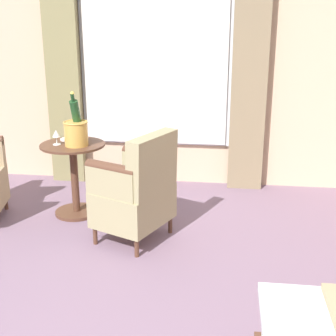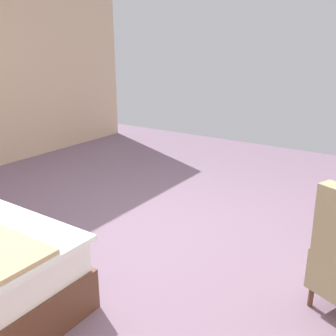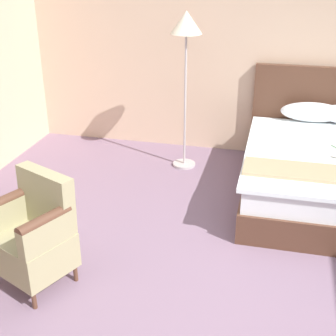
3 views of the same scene
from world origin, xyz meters
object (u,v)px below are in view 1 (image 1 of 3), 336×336
at_px(champagne_bucket, 76,130).
at_px(side_table_round, 74,175).
at_px(snack_plate, 69,139).
at_px(wine_glass_near_bucket, 74,129).
at_px(wine_glass_near_edge, 56,135).
at_px(armchair_by_window, 137,190).

bearing_deg(champagne_bucket, side_table_round, -127.61).
bearing_deg(side_table_round, snack_plate, -149.47).
bearing_deg(wine_glass_near_bucket, wine_glass_near_edge, -27.74).
height_order(snack_plate, armchair_by_window, armchair_by_window).
bearing_deg(wine_glass_near_bucket, armchair_by_window, 48.90).
height_order(side_table_round, wine_glass_near_bucket, wine_glass_near_bucket).
bearing_deg(armchair_by_window, wine_glass_near_edge, -117.19).
xyz_separation_m(side_table_round, champagne_bucket, (0.04, 0.06, 0.44)).
height_order(champagne_bucket, snack_plate, champagne_bucket).
xyz_separation_m(wine_glass_near_bucket, snack_plate, (0.02, -0.06, -0.09)).
xyz_separation_m(wine_glass_near_edge, snack_plate, (-0.18, 0.05, -0.08)).
xyz_separation_m(side_table_round, wine_glass_near_bucket, (-0.15, -0.03, 0.40)).
relative_size(side_table_round, wine_glass_near_bucket, 4.76).
xyz_separation_m(wine_glass_near_bucket, armchair_by_window, (0.61, 0.70, -0.35)).
height_order(champagne_bucket, armchair_by_window, champagne_bucket).
distance_m(side_table_round, armchair_by_window, 0.81).
height_order(champagne_bucket, wine_glass_near_edge, champagne_bucket).
bearing_deg(wine_glass_near_bucket, champagne_bucket, 22.60).
distance_m(champagne_bucket, armchair_by_window, 0.83).
height_order(side_table_round, champagne_bucket, champagne_bucket).
height_order(side_table_round, wine_glass_near_edge, wine_glass_near_edge).
bearing_deg(wine_glass_near_edge, snack_plate, 165.22).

